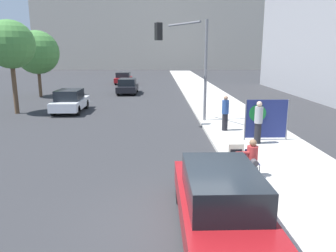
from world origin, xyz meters
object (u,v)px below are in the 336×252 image
(seated_protester, at_px, (252,157))
(jogger_on_sidewalk, at_px, (258,122))
(protest_banner, at_px, (266,119))
(street_tree_midblock, at_px, (37,52))
(parked_car_curbside, at_px, (220,201))
(street_tree_near_curb, at_px, (10,45))
(traffic_light_pole, at_px, (189,53))
(car_on_road_nearest, at_px, (70,101))
(car_on_road_midblock, at_px, (128,86))
(pedestrian_behind, at_px, (225,113))
(car_on_road_distant, at_px, (123,78))

(seated_protester, xyz_separation_m, jogger_on_sidewalk, (1.32, 3.79, 0.29))
(protest_banner, xyz_separation_m, street_tree_midblock, (-15.26, 15.75, 2.78))
(parked_car_curbside, bearing_deg, street_tree_near_curb, 125.64)
(traffic_light_pole, relative_size, car_on_road_nearest, 1.34)
(car_on_road_midblock, bearing_deg, street_tree_near_curb, -121.94)
(jogger_on_sidewalk, distance_m, protest_banner, 0.73)
(parked_car_curbside, xyz_separation_m, car_on_road_midblock, (-4.28, 24.87, -0.04))
(jogger_on_sidewalk, height_order, street_tree_midblock, street_tree_midblock)
(pedestrian_behind, xyz_separation_m, street_tree_midblock, (-13.84, 13.91, 2.85))
(car_on_road_midblock, height_order, car_on_road_distant, car_on_road_midblock)
(parked_car_curbside, relative_size, street_tree_midblock, 0.82)
(traffic_light_pole, bearing_deg, car_on_road_nearest, 150.95)
(seated_protester, bearing_deg, protest_banner, 64.81)
(parked_car_curbside, height_order, street_tree_near_curb, street_tree_near_curb)
(pedestrian_behind, distance_m, parked_car_curbside, 9.30)
(protest_banner, distance_m, traffic_light_pole, 5.61)
(jogger_on_sidewalk, bearing_deg, car_on_road_nearest, -52.93)
(traffic_light_pole, xyz_separation_m, street_tree_near_curb, (-10.86, 3.73, 0.50))
(car_on_road_midblock, bearing_deg, car_on_road_distant, 98.23)
(street_tree_midblock, bearing_deg, street_tree_near_curb, -80.90)
(car_on_road_nearest, height_order, street_tree_midblock, street_tree_midblock)
(parked_car_curbside, xyz_separation_m, street_tree_near_curb, (-10.59, 14.76, 3.61))
(traffic_light_pole, height_order, parked_car_curbside, traffic_light_pole)
(car_on_road_nearest, bearing_deg, street_tree_midblock, 120.96)
(protest_banner, xyz_separation_m, street_tree_near_curb, (-13.94, 7.50, 3.27))
(seated_protester, height_order, jogger_on_sidewalk, jogger_on_sidewalk)
(parked_car_curbside, relative_size, car_on_road_midblock, 1.08)
(seated_protester, distance_m, traffic_light_pole, 8.76)
(car_on_road_midblock, bearing_deg, street_tree_midblock, -166.25)
(car_on_road_distant, xyz_separation_m, street_tree_midblock, (-6.21, -11.63, 3.16))
(car_on_road_midblock, distance_m, street_tree_midblock, 8.46)
(street_tree_midblock, bearing_deg, pedestrian_behind, -45.14)
(protest_banner, relative_size, car_on_road_distant, 0.45)
(parked_car_curbside, bearing_deg, traffic_light_pole, 88.57)
(pedestrian_behind, relative_size, car_on_road_nearest, 0.42)
(pedestrian_behind, height_order, car_on_road_nearest, pedestrian_behind)
(protest_banner, xyz_separation_m, car_on_road_nearest, (-10.57, 7.94, -0.35))
(car_on_road_nearest, height_order, street_tree_near_curb, street_tree_near_curb)
(protest_banner, bearing_deg, jogger_on_sidewalk, -133.08)
(car_on_road_distant, distance_m, street_tree_midblock, 13.56)
(traffic_light_pole, xyz_separation_m, car_on_road_midblock, (-4.56, 13.84, -3.15))
(seated_protester, height_order, pedestrian_behind, pedestrian_behind)
(protest_banner, xyz_separation_m, car_on_road_midblock, (-7.64, 17.61, -0.37))
(car_on_road_distant, xyz_separation_m, street_tree_near_curb, (-4.89, -19.88, 3.65))
(seated_protester, xyz_separation_m, car_on_road_midblock, (-5.82, 21.94, -0.06))
(pedestrian_behind, relative_size, car_on_road_distant, 0.40)
(traffic_light_pole, height_order, car_on_road_distant, traffic_light_pole)
(traffic_light_pole, relative_size, parked_car_curbside, 1.16)
(pedestrian_behind, distance_m, protest_banner, 2.32)
(pedestrian_behind, relative_size, protest_banner, 0.90)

